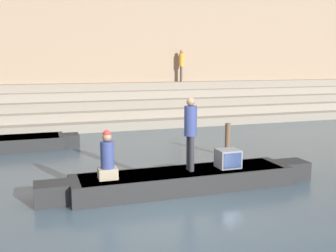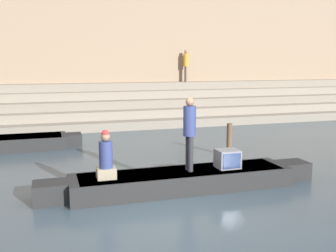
{
  "view_description": "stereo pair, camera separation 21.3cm",
  "coord_description": "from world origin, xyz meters",
  "views": [
    {
      "loc": [
        -2.29,
        -7.32,
        3.02
      ],
      "look_at": [
        0.91,
        2.36,
        1.35
      ],
      "focal_mm": 42.0,
      "sensor_mm": 36.0,
      "label": 1
    },
    {
      "loc": [
        -2.09,
        -7.39,
        3.02
      ],
      "look_at": [
        0.91,
        2.36,
        1.35
      ],
      "focal_mm": 42.0,
      "sensor_mm": 36.0,
      "label": 2
    }
  ],
  "objects": [
    {
      "name": "ghat_steps",
      "position": [
        0.0,
        11.98,
        0.71
      ],
      "size": [
        36.0,
        3.91,
        1.95
      ],
      "color": "gray",
      "rests_on": "ground"
    },
    {
      "name": "person_rowing",
      "position": [
        -0.92,
        1.09,
        0.91
      ],
      "size": [
        0.42,
        0.33,
        1.1
      ],
      "rotation": [
        0.0,
        0.0,
        0.1
      ],
      "color": "gray",
      "rests_on": "rowboat_main"
    },
    {
      "name": "rowboat_main",
      "position": [
        0.91,
        1.16,
        0.24
      ],
      "size": [
        6.82,
        1.28,
        0.45
      ],
      "rotation": [
        0.0,
        0.0,
        -0.01
      ],
      "color": "black",
      "rests_on": "ground"
    },
    {
      "name": "person_standing",
      "position": [
        1.07,
        1.16,
        1.48
      ],
      "size": [
        0.3,
        0.3,
        1.75
      ],
      "rotation": [
        0.0,
        0.0,
        0.11
      ],
      "color": "#28282D",
      "rests_on": "rowboat_main"
    },
    {
      "name": "mooring_post",
      "position": [
        3.5,
        3.99,
        0.53
      ],
      "size": [
        0.17,
        0.17,
        1.06
      ],
      "primitive_type": "cylinder",
      "color": "brown",
      "rests_on": "ground"
    },
    {
      "name": "moored_boat_shore",
      "position": [
        -3.48,
        7.05,
        0.24
      ],
      "size": [
        5.02,
        1.3,
        0.44
      ],
      "rotation": [
        0.0,
        0.0,
        -0.05
      ],
      "color": "black",
      "rests_on": "ground"
    },
    {
      "name": "back_wall",
      "position": [
        0.0,
        14.01,
        4.28
      ],
      "size": [
        34.2,
        1.28,
        8.62
      ],
      "color": "#937A60",
      "rests_on": "ground"
    },
    {
      "name": "ground_plane",
      "position": [
        0.0,
        0.0,
        0.0
      ],
      "size": [
        120.0,
        120.0,
        0.0
      ],
      "primitive_type": "plane",
      "color": "#3D4C56"
    },
    {
      "name": "person_on_steps",
      "position": [
        5.22,
        13.02,
        2.96
      ],
      "size": [
        0.29,
        0.29,
        1.73
      ],
      "rotation": [
        0.0,
        0.0,
        6.0
      ],
      "color": "#756656",
      "rests_on": "ghat_steps"
    },
    {
      "name": "tv_set",
      "position": [
        2.06,
        1.12,
        0.68
      ],
      "size": [
        0.54,
        0.49,
        0.45
      ],
      "rotation": [
        0.0,
        0.0,
        -0.12
      ],
      "color": "slate",
      "rests_on": "rowboat_main"
    }
  ]
}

